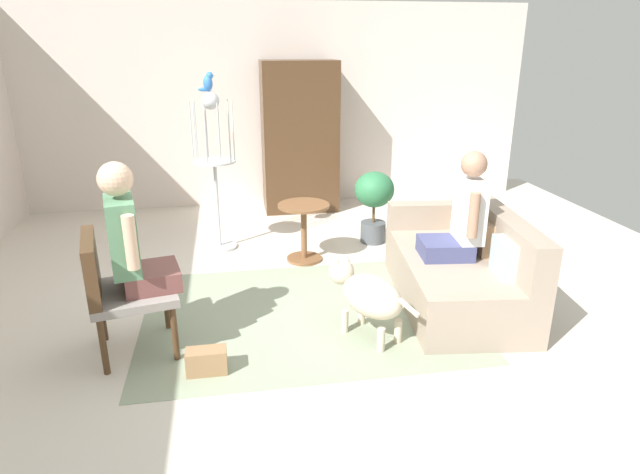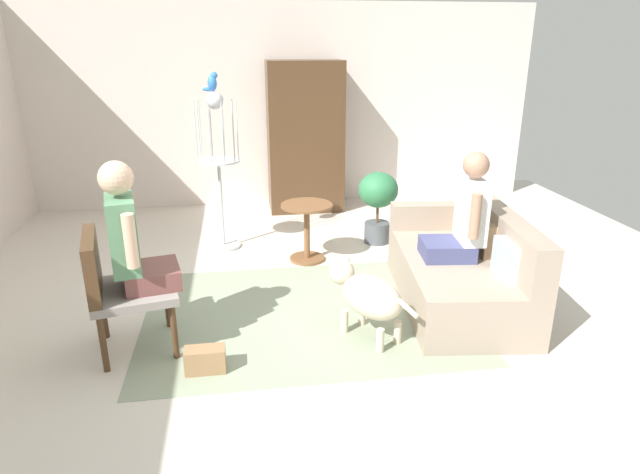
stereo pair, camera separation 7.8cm
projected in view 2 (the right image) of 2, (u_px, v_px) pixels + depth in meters
name	position (u px, v px, depth m)	size (l,w,h in m)	color
ground_plane	(313.00, 317.00, 4.36)	(8.14, 8.14, 0.00)	beige
back_wall	(277.00, 106.00, 7.13)	(6.94, 0.12, 2.59)	silver
area_rug	(305.00, 314.00, 4.40)	(2.58, 1.95, 0.01)	gray
couch	(463.00, 269.00, 4.54)	(1.08, 1.75, 0.79)	gray
armchair	(115.00, 282.00, 3.71)	(0.67, 0.68, 0.89)	#4C331E
person_on_couch	(464.00, 217.00, 4.34)	(0.51, 0.51, 0.87)	#414671
person_on_armchair	(131.00, 237.00, 3.65)	(0.50, 0.53, 0.90)	brown
round_end_table	(307.00, 227.00, 5.38)	(0.51, 0.51, 0.59)	brown
dog	(367.00, 294.00, 3.97)	(0.54, 0.75, 0.56)	beige
bird_cage_stand	(219.00, 166.00, 5.55)	(0.43, 0.43, 1.64)	silver
parrot	(212.00, 82.00, 5.27)	(0.17, 0.10, 0.19)	blue
potted_plant	(378.00, 198.00, 5.82)	(0.43, 0.43, 0.79)	#4C5156
armoire_cabinet	(305.00, 137.00, 6.91)	(0.95, 0.56, 1.89)	#4C331E
handbag	(205.00, 360.00, 3.61)	(0.27, 0.13, 0.18)	#99724C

